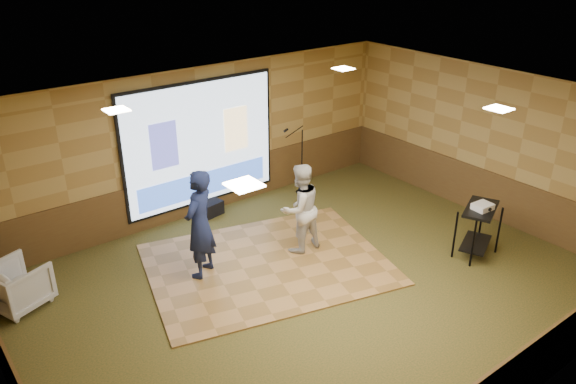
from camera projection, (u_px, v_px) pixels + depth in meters
ground at (311, 287)px, 9.19m from camera, size 9.00×9.00×0.00m
room_shell at (314, 169)px, 8.31m from camera, size 9.04×7.04×3.02m
wainscot_back at (203, 190)px, 11.50m from camera, size 9.00×0.04×0.95m
wainscot_right at (480, 191)px, 11.47m from camera, size 0.04×7.00×0.95m
projector_screen at (201, 145)px, 11.04m from camera, size 3.32×0.06×2.52m
downlight_nw at (117, 110)px, 8.02m from camera, size 0.32×0.32×0.02m
downlight_ne at (343, 69)px, 10.45m from camera, size 0.32×0.32×0.02m
downlight_sw at (244, 185)px, 5.65m from camera, size 0.32×0.32×0.02m
downlight_se at (499, 109)px, 8.08m from camera, size 0.32×0.32×0.02m
dance_floor at (268, 264)px, 9.80m from camera, size 4.67×3.99×0.03m
player_left at (200, 224)px, 9.12m from camera, size 0.82×0.74×1.88m
player_right at (300, 208)px, 9.90m from camera, size 0.80×0.63×1.65m
av_table at (479, 222)px, 9.84m from camera, size 0.90×0.47×0.95m
projector at (483, 207)px, 9.63m from camera, size 0.34×0.29×0.11m
mic_stand at (300, 172)px, 12.29m from camera, size 0.62×0.25×1.58m
banquet_chair at (18, 285)px, 8.60m from camera, size 1.04×1.02×0.73m
duffel_bag at (211, 208)px, 11.48m from camera, size 0.51×0.38×0.29m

